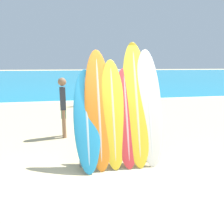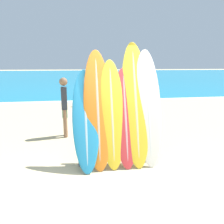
# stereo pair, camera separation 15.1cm
# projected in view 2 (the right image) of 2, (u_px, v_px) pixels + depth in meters

# --- Properties ---
(ground_plane) EXTENTS (160.00, 160.00, 0.00)m
(ground_plane) POSITION_uv_depth(u_px,v_px,m) (120.00, 183.00, 3.92)
(ground_plane) COLOR #CCB789
(ocean_water) EXTENTS (120.00, 60.00, 0.01)m
(ocean_water) POSITION_uv_depth(u_px,v_px,m) (80.00, 75.00, 40.80)
(ocean_water) COLOR teal
(ocean_water) RESTS_ON ground_plane
(surfboard_rack) EXTENTS (1.68, 0.04, 0.94)m
(surfboard_rack) POSITION_uv_depth(u_px,v_px,m) (118.00, 141.00, 4.60)
(surfboard_rack) COLOR slate
(surfboard_rack) RESTS_ON ground_plane
(surfboard_slot_0) EXTENTS (0.54, 0.86, 2.00)m
(surfboard_slot_0) POSITION_uv_depth(u_px,v_px,m) (86.00, 120.00, 4.39)
(surfboard_slot_0) COLOR teal
(surfboard_slot_0) RESTS_ON ground_plane
(surfboard_slot_1) EXTENTS (0.58, 0.83, 2.40)m
(surfboard_slot_1) POSITION_uv_depth(u_px,v_px,m) (98.00, 109.00, 4.44)
(surfboard_slot_1) COLOR orange
(surfboard_slot_1) RESTS_ON ground_plane
(surfboard_slot_2) EXTENTS (0.52, 0.73, 2.20)m
(surfboard_slot_2) POSITION_uv_depth(u_px,v_px,m) (112.00, 114.00, 4.47)
(surfboard_slot_2) COLOR yellow
(surfboard_slot_2) RESTS_ON ground_plane
(surfboard_slot_3) EXTENTS (0.50, 0.70, 2.03)m
(surfboard_slot_3) POSITION_uv_depth(u_px,v_px,m) (125.00, 118.00, 4.51)
(surfboard_slot_3) COLOR red
(surfboard_slot_3) RESTS_ON ground_plane
(surfboard_slot_4) EXTENTS (0.59, 0.89, 2.57)m
(surfboard_slot_4) POSITION_uv_depth(u_px,v_px,m) (136.00, 104.00, 4.57)
(surfboard_slot_4) COLOR yellow
(surfboard_slot_4) RESTS_ON ground_plane
(surfboard_slot_5) EXTENTS (0.57, 0.79, 2.42)m
(surfboard_slot_5) POSITION_uv_depth(u_px,v_px,m) (148.00, 107.00, 4.60)
(surfboard_slot_5) COLOR silver
(surfboard_slot_5) RESTS_ON ground_plane
(person_near_water) EXTENTS (0.22, 0.26, 1.55)m
(person_near_water) POSITION_uv_depth(u_px,v_px,m) (90.00, 89.00, 11.01)
(person_near_water) COLOR #A87A5B
(person_near_water) RESTS_ON ground_plane
(person_mid_beach) EXTENTS (0.28, 0.26, 1.62)m
(person_mid_beach) POSITION_uv_depth(u_px,v_px,m) (138.00, 102.00, 7.14)
(person_mid_beach) COLOR beige
(person_mid_beach) RESTS_ON ground_plane
(person_far_left) EXTENTS (0.29, 0.28, 1.72)m
(person_far_left) POSITION_uv_depth(u_px,v_px,m) (132.00, 92.00, 9.33)
(person_far_left) COLOR #846047
(person_far_left) RESTS_ON ground_plane
(person_far_right) EXTENTS (0.23, 0.29, 1.73)m
(person_far_right) POSITION_uv_depth(u_px,v_px,m) (64.00, 105.00, 6.28)
(person_far_right) COLOR #846047
(person_far_right) RESTS_ON ground_plane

